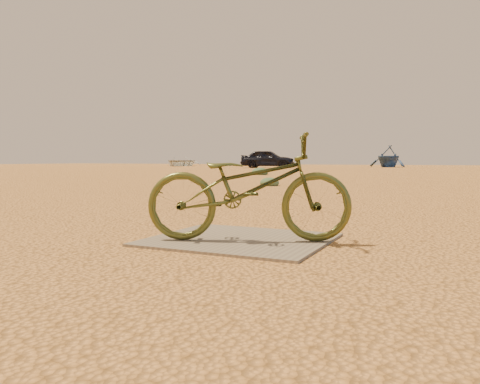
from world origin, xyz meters
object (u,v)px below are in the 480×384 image
at_px(bicycle, 249,187).
at_px(boat_far_left, 388,156).
at_px(boat_near_left, 180,161).
at_px(car, 268,159).
at_px(plywood_board, 240,239).

distance_m(bicycle, boat_far_left, 41.06).
xyz_separation_m(bicycle, boat_near_left, (-25.60, 38.70, 0.03)).
distance_m(car, boat_far_left, 11.78).
relative_size(bicycle, boat_far_left, 0.45).
xyz_separation_m(bicycle, car, (-13.10, 32.78, 0.28)).
bearing_deg(car, boat_near_left, 53.65).
xyz_separation_m(car, boat_far_left, (8.61, 8.03, 0.25)).
distance_m(car, boat_near_left, 13.84).
distance_m(boat_near_left, boat_far_left, 21.23).
bearing_deg(car, plywood_board, -169.35).
bearing_deg(car, bicycle, -169.22).
xyz_separation_m(car, boat_near_left, (-12.50, 5.92, -0.26)).
xyz_separation_m(plywood_board, boat_far_left, (-4.38, 40.74, 1.00)).
relative_size(boat_near_left, boat_far_left, 1.26).
distance_m(plywood_board, car, 35.21).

